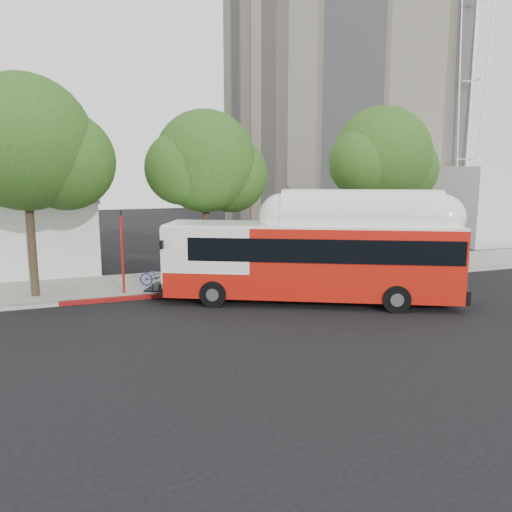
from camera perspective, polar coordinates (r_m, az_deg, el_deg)
The scene contains 11 objects.
ground at distance 20.36m, azimuth 1.32°, elevation -6.41°, with size 120.00×120.00×0.00m, color black.
sidewalk at distance 26.33m, azimuth -3.78°, elevation -2.56°, with size 60.00×5.00×0.15m, color gray.
curb_strip at distance 23.90m, azimuth -2.05°, elevation -3.81°, with size 60.00×0.30×0.15m, color gray.
red_curb_segment at distance 23.19m, azimuth -9.15°, elevation -4.33°, with size 10.00×0.32×0.16m, color maroon.
street_tree_left at distance 23.88m, azimuth -23.77°, elevation 11.18°, with size 6.67×5.80×9.74m.
street_tree_mid at distance 25.16m, azimuth -4.96°, elevation 10.23°, with size 5.75×5.00×8.62m.
street_tree_right at distance 29.22m, azimuth 14.86°, elevation 10.55°, with size 6.21×5.40×9.18m.
apartment_tower at distance 53.95m, azimuth 9.16°, elevation 22.34°, with size 18.00×18.00×37.00m.
comms_tower at distance 51.12m, azimuth 24.04°, elevation 25.17°, with size 2.80×2.80×40.00m, color silver, non-canonical shape.
transit_bus at distance 21.56m, azimuth 6.44°, elevation -0.55°, with size 12.93×7.90×3.93m.
signal_pole at distance 23.28m, azimuth -15.03°, elevation 0.39°, with size 0.11×0.37×3.94m.
Camera 1 is at (-7.05, -18.25, 5.62)m, focal length 35.00 mm.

